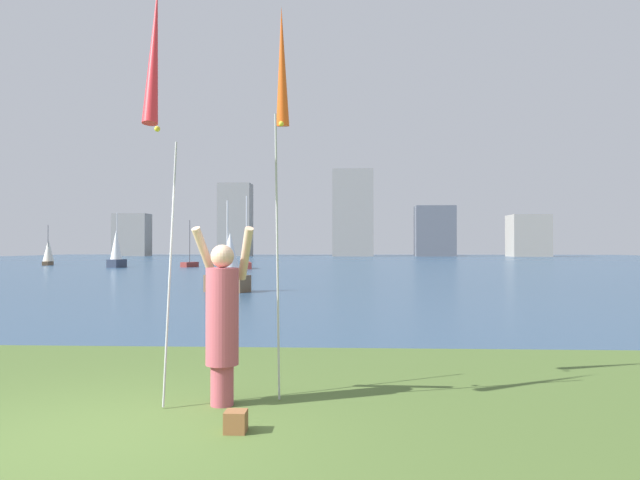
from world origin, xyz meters
name	(u,v)px	position (x,y,z in m)	size (l,w,h in m)	color
ground	(323,265)	(0.00, 50.95, -0.06)	(120.00, 138.00, 0.12)	#4C662D
person	(222,317)	(0.97, 1.17, 0.97)	(0.73, 0.54, 1.98)	#B24C59
kite_flag_left	(155,63)	(0.36, 0.68, 3.65)	(0.16, 0.99, 4.50)	#B2B2B7
kite_flag_right	(282,76)	(1.57, 1.64, 3.79)	(0.16, 0.81, 4.60)	#B2B2B7
bag	(236,421)	(1.30, 0.25, 0.10)	(0.20, 0.20, 0.20)	brown
sailboat_1	(116,251)	(-17.06, 42.30, 1.39)	(1.07, 1.93, 4.65)	#333D51
sailboat_2	(190,264)	(-11.14, 43.51, 0.26)	(1.24, 1.85, 4.02)	maroon
sailboat_3	(48,252)	(-25.82, 47.74, 1.22)	(1.18, 2.04, 3.78)	brown
sailboat_4	(247,264)	(-5.66, 40.30, 0.38)	(1.31, 3.25, 5.79)	maroon
sailboat_5	(229,266)	(-2.23, 16.90, 0.99)	(1.86, 1.39, 3.54)	brown
skyline_tower_0	(132,235)	(-37.58, 99.64, 3.92)	(6.27, 4.07, 7.85)	gray
skyline_tower_1	(235,220)	(-18.05, 98.93, 6.63)	(5.87, 4.44, 13.26)	gray
skyline_tower_2	(353,213)	(3.39, 99.30, 7.80)	(7.28, 6.03, 15.61)	gray
skyline_tower_3	(435,231)	(18.07, 98.24, 4.52)	(7.07, 3.59, 9.03)	#565B66
skyline_tower_4	(528,236)	(34.23, 97.33, 3.66)	(6.56, 5.72, 7.32)	gray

